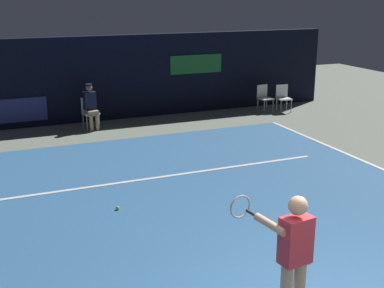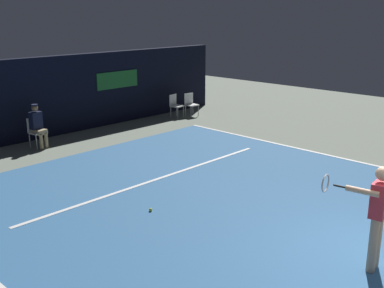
{
  "view_description": "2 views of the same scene",
  "coord_description": "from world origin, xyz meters",
  "px_view_note": "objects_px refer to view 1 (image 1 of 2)",
  "views": [
    {
      "loc": [
        -3.5,
        -4.24,
        3.89
      ],
      "look_at": [
        0.28,
        4.79,
        0.99
      ],
      "focal_mm": 48.41,
      "sensor_mm": 36.0,
      "label": 1
    },
    {
      "loc": [
        -7.25,
        -2.41,
        3.99
      ],
      "look_at": [
        0.48,
        5.0,
        0.97
      ],
      "focal_mm": 44.14,
      "sensor_mm": 36.0,
      "label": 2
    }
  ],
  "objects_px": {
    "courtside_chair_far": "(264,96)",
    "tennis_ball": "(118,208)",
    "line_judge_on_chair": "(91,106)",
    "tennis_player": "(293,256)",
    "courtside_chair_near": "(283,97)"
  },
  "relations": [
    {
      "from": "tennis_player",
      "to": "line_judge_on_chair",
      "type": "relative_size",
      "value": 1.31
    },
    {
      "from": "courtside_chair_far",
      "to": "tennis_ball",
      "type": "distance_m",
      "value": 9.06
    },
    {
      "from": "line_judge_on_chair",
      "to": "courtside_chair_far",
      "type": "height_order",
      "value": "line_judge_on_chair"
    },
    {
      "from": "line_judge_on_chair",
      "to": "courtside_chair_far",
      "type": "distance_m",
      "value": 5.85
    },
    {
      "from": "tennis_ball",
      "to": "line_judge_on_chair",
      "type": "bearing_deg",
      "value": 82.2
    },
    {
      "from": "line_judge_on_chair",
      "to": "courtside_chair_far",
      "type": "relative_size",
      "value": 1.5
    },
    {
      "from": "line_judge_on_chair",
      "to": "courtside_chair_near",
      "type": "xyz_separation_m",
      "value": [
        6.42,
        -0.21,
        -0.18
      ]
    },
    {
      "from": "line_judge_on_chair",
      "to": "courtside_chair_far",
      "type": "bearing_deg",
      "value": 0.62
    },
    {
      "from": "tennis_player",
      "to": "line_judge_on_chair",
      "type": "distance_m",
      "value": 10.28
    },
    {
      "from": "tennis_player",
      "to": "tennis_ball",
      "type": "relative_size",
      "value": 25.44
    },
    {
      "from": "tennis_player",
      "to": "courtside_chair_near",
      "type": "relative_size",
      "value": 1.97
    },
    {
      "from": "tennis_player",
      "to": "line_judge_on_chair",
      "type": "xyz_separation_m",
      "value": [
        -0.14,
        10.27,
        -0.3
      ]
    },
    {
      "from": "courtside_chair_far",
      "to": "tennis_ball",
      "type": "relative_size",
      "value": 12.94
    },
    {
      "from": "courtside_chair_near",
      "to": "tennis_ball",
      "type": "distance_m",
      "value": 9.32
    },
    {
      "from": "line_judge_on_chair",
      "to": "tennis_ball",
      "type": "bearing_deg",
      "value": -97.8
    }
  ]
}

